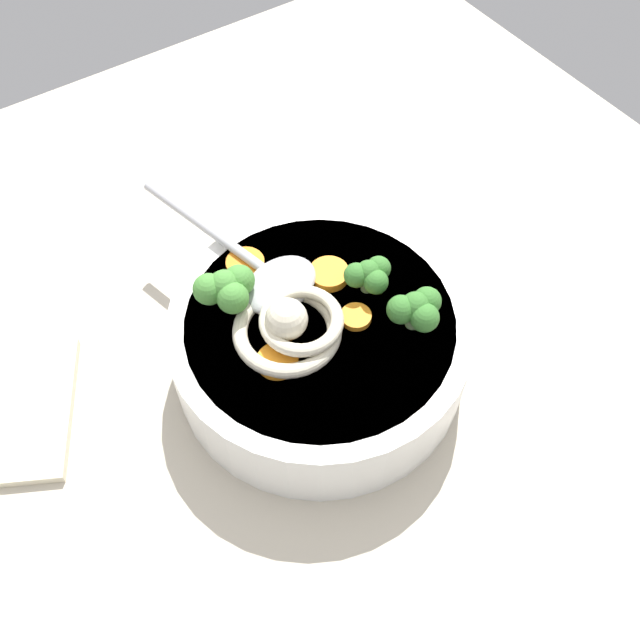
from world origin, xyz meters
TOP-DOWN VIEW (x-y plane):
  - table_slab at (0.00, 0.00)cm, footprint 91.38×91.38cm
  - soup_bowl at (2.59, 1.34)cm, footprint 22.09×22.09cm
  - noodle_pile at (0.63, 1.49)cm, footprint 8.44×8.27cm
  - soup_spoon at (1.29, 6.43)cm, footprint 7.57×17.50cm
  - broccoli_floret_beside_noodles at (7.86, -2.75)cm, footprint 4.01×3.45cm
  - broccoli_floret_center at (-2.19, 5.92)cm, footprint 4.44×3.82cm
  - broccoli_floret_right at (7.05, 1.61)cm, footprint 3.56×3.06cm
  - carrot_slice_extra_a at (0.71, 8.59)cm, footprint 2.90×2.90cm
  - carrot_slice_far at (4.77, 0.41)cm, footprint 2.22×2.22cm
  - carrot_slice_beside_chili at (5.32, 4.20)cm, footprint 2.93×2.93cm
  - carrot_slice_rear at (-1.80, 0.39)cm, footprint 2.88×2.88cm

SIDE VIEW (x-z plane):
  - table_slab at x=0.00cm, z-range 0.00..2.61cm
  - soup_bowl at x=2.59cm, z-range 2.72..9.01cm
  - carrot_slice_rear at x=-1.80cm, z-range 8.90..9.34cm
  - carrot_slice_far at x=4.77cm, z-range 8.90..9.40cm
  - carrot_slice_extra_a at x=0.71cm, z-range 8.90..9.46cm
  - carrot_slice_beside_chili at x=5.32cm, z-range 8.90..9.66cm
  - soup_spoon at x=1.29cm, z-range 8.90..10.50cm
  - noodle_pile at x=0.63cm, z-range 8.26..11.66cm
  - broccoli_floret_right at x=7.05cm, z-range 9.26..12.07cm
  - broccoli_floret_beside_noodles at x=7.86cm, z-range 9.30..12.48cm
  - broccoli_floret_center at x=-2.19cm, z-range 9.35..12.86cm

